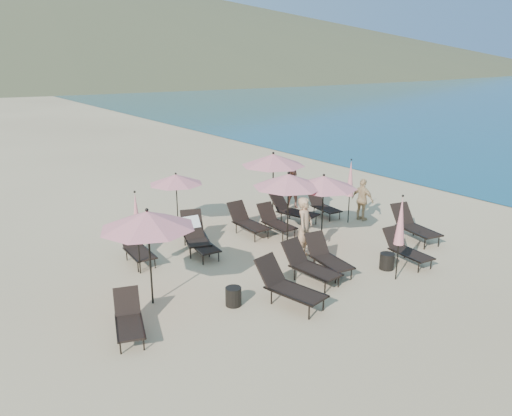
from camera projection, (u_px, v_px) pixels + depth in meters
ground at (341, 274)px, 13.75m from camera, size 800.00×800.00×0.00m
volcanic_headland at (57, 19)px, 282.51m from camera, size 690.00×690.00×55.00m
lounger_0 at (129, 318)px, 10.62m from camera, size 0.97×1.57×0.85m
lounger_1 at (288, 285)px, 11.96m from camera, size 1.07×1.91×1.04m
lounger_2 at (309, 264)px, 13.22m from camera, size 0.85×1.77×0.98m
lounger_3 at (327, 256)px, 13.81m from camera, size 0.83×1.71×0.94m
lounger_4 at (406, 249)px, 14.42m from camera, size 0.73×1.62×0.90m
lounger_5 at (414, 225)px, 16.22m from camera, size 1.01×1.92×1.05m
lounger_6 at (137, 248)px, 14.46m from camera, size 0.67×1.60×0.90m
lounger_7 at (195, 233)px, 15.50m from camera, size 1.23×1.93×1.04m
lounger_8 at (199, 239)px, 15.02m from camera, size 0.75×1.69×1.02m
lounger_9 at (275, 221)px, 16.83m from camera, size 0.64×1.60×0.92m
lounger_10 at (292, 209)px, 17.93m from camera, size 1.21×1.91×1.03m
lounger_11 at (323, 205)px, 18.71m from camera, size 0.67×1.53×0.86m
lounger_12 at (247, 221)px, 16.74m from camera, size 0.70×1.73×0.98m
umbrella_open_0 at (147, 220)px, 11.49m from camera, size 2.24×2.24×2.41m
umbrella_open_1 at (288, 180)px, 15.27m from camera, size 2.22×2.22×2.38m
umbrella_open_2 at (324, 182)px, 15.46m from camera, size 2.12×2.12×2.28m
umbrella_open_3 at (176, 179)px, 16.91m from camera, size 1.85×1.85×1.99m
umbrella_open_4 at (273, 160)px, 17.86m from camera, size 2.32×2.32×2.49m
umbrella_closed_0 at (401, 221)px, 12.93m from camera, size 0.28×0.28×2.36m
umbrella_closed_1 at (350, 179)px, 17.54m from camera, size 0.27×0.27×2.34m
umbrella_closed_2 at (136, 217)px, 13.30m from camera, size 0.28×0.28×2.37m
side_table_0 at (233, 296)px, 11.95m from camera, size 0.39×0.39×0.46m
side_table_1 at (387, 261)px, 14.01m from camera, size 0.41×0.41×0.46m
beachgoer_a at (305, 228)px, 14.67m from camera, size 0.80×0.72×1.84m
beachgoer_b at (293, 189)px, 19.62m from camera, size 0.87×0.94×1.54m
beachgoer_c at (362, 200)px, 18.06m from camera, size 0.51×0.96×1.55m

